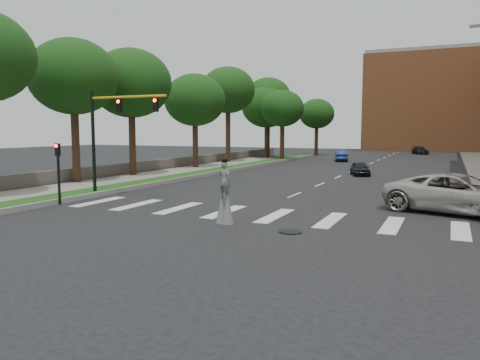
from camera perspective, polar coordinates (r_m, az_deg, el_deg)
ground_plane at (r=21.12m, az=0.07°, el=-4.59°), size 160.00×160.00×0.00m
grass_median at (r=43.93m, az=-2.94°, el=1.15°), size 2.00×60.00×0.25m
median_curb at (r=43.46m, az=-1.70°, el=1.12°), size 0.20×60.00×0.28m
sidewalk_left at (r=37.16m, az=-14.16°, el=0.01°), size 4.00×60.00×0.18m
stone_wall at (r=48.34m, az=-7.67°, el=2.06°), size 0.50×56.00×1.10m
manhole at (r=18.22m, az=6.15°, el=-6.29°), size 0.90×0.90×0.04m
building_backdrop at (r=97.10m, az=23.01°, el=8.63°), size 26.00×14.00×18.00m
traffic_signal at (r=28.55m, az=-15.67°, el=6.34°), size 5.30×0.23×6.20m
secondary_signal at (r=26.40m, az=-21.27°, el=1.40°), size 0.25×0.21×3.23m
stilt_performer at (r=19.63m, az=-1.87°, el=-2.29°), size 0.83×0.60×2.80m
suv_crossing at (r=24.25m, az=25.24°, el=-1.54°), size 7.40×4.99×1.88m
car_near at (r=41.94m, az=14.41°, el=1.37°), size 2.47×3.77×1.19m
car_mid at (r=60.49m, az=12.27°, el=2.93°), size 2.47×4.51×1.41m
car_far at (r=81.37m, az=21.09°, el=3.38°), size 3.14×4.65×1.25m
tree_1 at (r=35.94m, az=-19.68°, el=11.72°), size 6.32×6.32×10.38m
tree_2 at (r=40.39m, az=-13.15°, el=11.38°), size 6.69×6.69×10.62m
tree_3 at (r=47.83m, az=-5.52°, el=9.64°), size 6.15×6.15×9.54m
tree_4 at (r=55.72m, az=-1.49°, el=10.86°), size 6.37×6.37×11.29m
tree_5 at (r=66.04m, az=3.45°, el=10.07°), size 6.21×6.21×11.18m
tree_6 at (r=60.38m, az=5.19°, el=8.65°), size 5.48×5.48×8.99m
tree_7 at (r=74.28m, az=9.34°, el=7.95°), size 5.43×5.43×8.76m
tree_8 at (r=65.17m, az=3.26°, el=8.96°), size 6.95×6.95×10.15m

